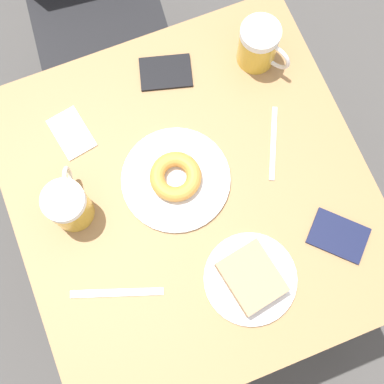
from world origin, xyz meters
TOP-DOWN VIEW (x-y plane):
  - ground_plane at (0.00, 0.00)m, footprint 8.00×8.00m
  - table at (0.00, 0.00)m, footprint 0.81×0.85m
  - plate_with_cake at (0.05, -0.23)m, footprint 0.21×0.21m
  - plate_with_donut at (-0.02, 0.05)m, footprint 0.25×0.25m
  - beer_mug_left at (-0.26, 0.06)m, footprint 0.09×0.14m
  - beer_mug_center at (0.28, 0.26)m, footprint 0.10×0.13m
  - napkin_folded at (-0.21, 0.24)m, footprint 0.10×0.13m
  - fork at (0.22, 0.05)m, footprint 0.09×0.17m
  - knife at (-0.24, -0.15)m, footprint 0.20×0.08m
  - passport_near_edge at (0.05, 0.31)m, footprint 0.15×0.12m
  - passport_far_edge at (0.27, -0.21)m, footprint 0.15×0.15m

SIDE VIEW (x-z plane):
  - ground_plane at x=0.00m, z-range 0.00..0.00m
  - table at x=0.00m, z-range 0.29..1.01m
  - knife at x=-0.24m, z-range 0.72..0.72m
  - fork at x=0.22m, z-range 0.72..0.72m
  - napkin_folded at x=-0.21m, z-range 0.72..0.72m
  - passport_near_edge at x=0.05m, z-range 0.72..0.73m
  - passport_far_edge at x=0.27m, z-range 0.72..0.73m
  - plate_with_donut at x=-0.02m, z-range 0.71..0.76m
  - plate_with_cake at x=0.05m, z-range 0.71..0.76m
  - beer_mug_left at x=-0.26m, z-range 0.72..0.84m
  - beer_mug_center at x=0.28m, z-range 0.72..0.84m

